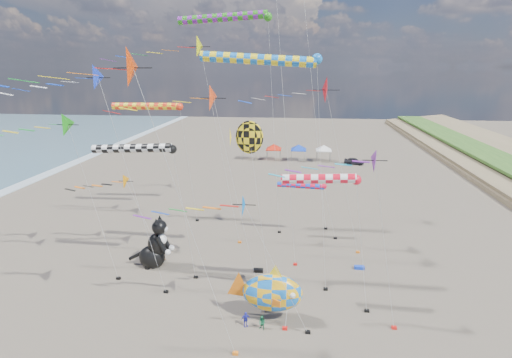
{
  "coord_description": "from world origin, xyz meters",
  "views": [
    {
      "loc": [
        4.38,
        -19.21,
        18.25
      ],
      "look_at": [
        0.83,
        12.0,
        9.42
      ],
      "focal_mm": 28.0,
      "sensor_mm": 36.0,
      "label": 1
    }
  ],
  "objects_px": {
    "person_adult": "(263,303)",
    "child_blue": "(246,319)",
    "cat_inflatable": "(154,242)",
    "child_green": "(262,323)",
    "fish_inflatable": "(272,292)",
    "parked_car": "(354,161)"
  },
  "relations": [
    {
      "from": "child_green",
      "to": "child_blue",
      "type": "bearing_deg",
      "value": -163.94
    },
    {
      "from": "cat_inflatable",
      "to": "child_blue",
      "type": "bearing_deg",
      "value": -37.32
    },
    {
      "from": "child_green",
      "to": "child_blue",
      "type": "relative_size",
      "value": 0.94
    },
    {
      "from": "fish_inflatable",
      "to": "person_adult",
      "type": "distance_m",
      "value": 1.98
    },
    {
      "from": "cat_inflatable",
      "to": "child_green",
      "type": "relative_size",
      "value": 4.59
    },
    {
      "from": "fish_inflatable",
      "to": "person_adult",
      "type": "xyz_separation_m",
      "value": [
        -0.75,
        0.93,
        -1.58
      ]
    },
    {
      "from": "person_adult",
      "to": "child_blue",
      "type": "relative_size",
      "value": 1.3
    },
    {
      "from": "child_blue",
      "to": "parked_car",
      "type": "distance_m",
      "value": 54.17
    },
    {
      "from": "cat_inflatable",
      "to": "child_blue",
      "type": "relative_size",
      "value": 4.31
    },
    {
      "from": "cat_inflatable",
      "to": "child_blue",
      "type": "xyz_separation_m",
      "value": [
        9.78,
        -8.11,
        -1.94
      ]
    },
    {
      "from": "person_adult",
      "to": "child_blue",
      "type": "height_order",
      "value": "person_adult"
    },
    {
      "from": "child_blue",
      "to": "fish_inflatable",
      "type": "bearing_deg",
      "value": 1.45
    },
    {
      "from": "child_green",
      "to": "parked_car",
      "type": "xyz_separation_m",
      "value": [
        12.78,
        52.56,
        0.09
      ]
    },
    {
      "from": "fish_inflatable",
      "to": "child_green",
      "type": "height_order",
      "value": "fish_inflatable"
    },
    {
      "from": "cat_inflatable",
      "to": "person_adult",
      "type": "xyz_separation_m",
      "value": [
        10.85,
        -6.25,
        -1.76
      ]
    },
    {
      "from": "child_green",
      "to": "parked_car",
      "type": "bearing_deg",
      "value": 103.4
    },
    {
      "from": "cat_inflatable",
      "to": "person_adult",
      "type": "relative_size",
      "value": 3.31
    },
    {
      "from": "child_green",
      "to": "parked_car",
      "type": "relative_size",
      "value": 0.29
    },
    {
      "from": "cat_inflatable",
      "to": "child_green",
      "type": "distance_m",
      "value": 13.97
    },
    {
      "from": "person_adult",
      "to": "child_blue",
      "type": "xyz_separation_m",
      "value": [
        -1.07,
        -1.87,
        -0.18
      ]
    },
    {
      "from": "cat_inflatable",
      "to": "child_blue",
      "type": "height_order",
      "value": "cat_inflatable"
    },
    {
      "from": "fish_inflatable",
      "to": "child_blue",
      "type": "xyz_separation_m",
      "value": [
        -1.81,
        -0.93,
        -1.75
      ]
    }
  ]
}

